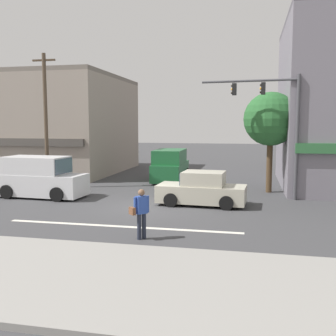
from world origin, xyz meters
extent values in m
plane|color=#3D3D3F|center=(0.00, 0.00, 0.00)|extent=(120.00, 120.00, 0.00)
cube|color=silver|center=(0.00, -3.50, 0.00)|extent=(9.00, 0.24, 0.01)
cube|color=gray|center=(0.00, -8.50, 0.08)|extent=(40.00, 5.00, 0.16)
cube|color=gray|center=(-12.11, 11.92, 3.60)|extent=(13.35, 11.13, 7.19)
cube|color=slate|center=(-12.11, 11.92, 7.34)|extent=(13.35, 11.13, 0.30)
cylinder|color=#4C3823|center=(5.68, 5.27, 1.48)|extent=(0.32, 0.32, 2.96)
sphere|color=#28602D|center=(5.68, 5.27, 4.06)|extent=(2.94, 2.94, 2.94)
cylinder|color=brown|center=(-7.14, 4.08, 3.92)|extent=(0.22, 0.22, 7.84)
cube|color=#473828|center=(-7.14, 4.08, 7.44)|extent=(1.40, 0.12, 0.10)
cylinder|color=brown|center=(7.32, 8.62, 4.44)|extent=(0.22, 0.22, 8.89)
cube|color=#473828|center=(7.32, 8.62, 8.49)|extent=(1.40, 0.12, 0.10)
cylinder|color=#47474C|center=(6.86, 3.23, 3.10)|extent=(0.18, 0.18, 6.20)
cylinder|color=#47474C|center=(4.48, 3.47, 5.95)|extent=(4.79, 0.60, 0.12)
cube|color=black|center=(5.19, 3.40, 5.55)|extent=(0.22, 0.26, 0.60)
sphere|color=black|center=(5.07, 3.41, 5.73)|extent=(0.12, 0.12, 0.12)
sphere|color=orange|center=(5.07, 3.41, 5.55)|extent=(0.12, 0.12, 0.12)
sphere|color=black|center=(5.07, 3.41, 5.37)|extent=(0.12, 0.12, 0.12)
cube|color=black|center=(3.76, 3.54, 5.55)|extent=(0.22, 0.26, 0.60)
sphere|color=black|center=(3.64, 3.55, 5.73)|extent=(0.12, 0.12, 0.12)
sphere|color=orange|center=(3.64, 3.55, 5.55)|extent=(0.12, 0.12, 0.12)
sphere|color=black|center=(3.64, 3.55, 5.37)|extent=(0.12, 0.12, 0.12)
cube|color=#B7B29E|center=(2.43, 1.04, 0.54)|extent=(4.19, 1.94, 0.80)
cube|color=#B7B29E|center=(2.53, 1.03, 1.26)|extent=(1.99, 1.67, 0.64)
cube|color=#475666|center=(1.56, 1.09, 1.26)|extent=(0.14, 1.44, 0.54)
cylinder|color=black|center=(1.11, 0.27, 0.32)|extent=(0.65, 0.22, 0.64)
cylinder|color=black|center=(1.21, 1.96, 0.32)|extent=(0.65, 0.22, 0.64)
cylinder|color=black|center=(3.65, 0.12, 0.32)|extent=(0.65, 0.22, 0.64)
cylinder|color=black|center=(3.75, 1.81, 0.32)|extent=(0.65, 0.22, 0.64)
cube|color=#1E6033|center=(-0.57, 8.47, 0.66)|extent=(1.94, 4.64, 1.10)
cube|color=#1E6033|center=(-0.57, 8.17, 1.66)|extent=(1.87, 3.24, 0.90)
cube|color=#475666|center=(-0.60, 9.79, 1.66)|extent=(1.66, 0.09, 0.76)
cylinder|color=black|center=(-1.52, 9.87, 0.36)|extent=(0.22, 0.72, 0.72)
cylinder|color=black|center=(0.32, 9.91, 0.36)|extent=(0.22, 0.72, 0.72)
cylinder|color=black|center=(-1.46, 7.02, 0.36)|extent=(0.22, 0.72, 0.72)
cylinder|color=black|center=(0.38, 7.06, 0.36)|extent=(0.22, 0.72, 0.72)
cube|color=silver|center=(-5.96, 1.31, 0.66)|extent=(4.69, 2.07, 1.10)
cube|color=silver|center=(-6.26, 1.33, 1.66)|extent=(3.29, 1.96, 0.90)
cube|color=#475666|center=(-4.64, 1.25, 1.66)|extent=(0.15, 1.66, 0.76)
cylinder|color=black|center=(-4.49, 2.16, 0.36)|extent=(0.73, 0.24, 0.72)
cylinder|color=black|center=(-4.58, 0.32, 0.36)|extent=(0.73, 0.24, 0.72)
cylinder|color=black|center=(-7.34, 2.31, 0.36)|extent=(0.73, 0.24, 0.72)
cylinder|color=black|center=(-7.43, 0.47, 0.36)|extent=(0.73, 0.24, 0.72)
cylinder|color=#232838|center=(1.24, -4.80, 0.43)|extent=(0.14, 0.14, 0.86)
cylinder|color=#232838|center=(1.12, -4.93, 0.43)|extent=(0.14, 0.14, 0.86)
cube|color=#2D4CA5|center=(1.18, -4.87, 1.15)|extent=(0.41, 0.41, 0.58)
sphere|color=brown|center=(1.18, -4.87, 1.56)|extent=(0.22, 0.22, 0.22)
cylinder|color=#2D4CA5|center=(1.35, -4.70, 1.15)|extent=(0.09, 0.09, 0.56)
cylinder|color=#2D4CA5|center=(1.01, -5.04, 1.15)|extent=(0.09, 0.09, 0.56)
cube|color=brown|center=(0.93, -5.07, 0.98)|extent=(0.28, 0.28, 0.24)
camera|label=1|loc=(4.65, -17.07, 3.79)|focal=42.00mm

